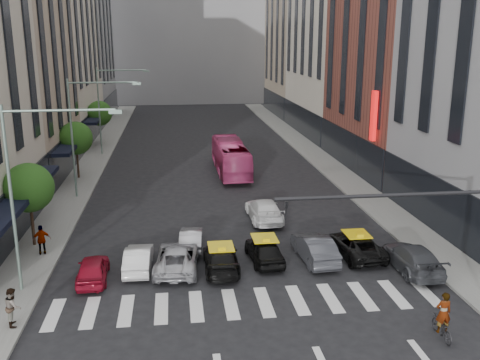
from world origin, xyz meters
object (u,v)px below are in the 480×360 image
object	(u,v)px
streetlamp_mid	(84,122)
car_white_front	(139,258)
car_red	(93,269)
bus	(231,157)
streetlamp_far	(108,99)
streetlamp_near	(30,174)
pedestrian_near	(13,307)
taxi_left	(221,258)
motorcycle	(442,328)
pedestrian_far	(42,240)
taxi_center	(264,250)

from	to	relation	value
streetlamp_mid	car_white_front	world-z (taller)	streetlamp_mid
car_red	bus	size ratio (longest dim) A/B	0.35
streetlamp_mid	car_red	size ratio (longest dim) A/B	2.41
car_white_front	bus	xyz separation A→B (m)	(7.20, 20.58, 0.84)
streetlamp_mid	streetlamp_far	xyz separation A→B (m)	(0.00, 16.00, 0.00)
streetlamp_near	pedestrian_near	size ratio (longest dim) A/B	5.35
taxi_left	bus	size ratio (longest dim) A/B	0.42
motorcycle	pedestrian_near	world-z (taller)	pedestrian_near
car_white_front	motorcycle	xyz separation A→B (m)	(12.80, -8.41, -0.19)
streetlamp_mid	pedestrian_far	distance (m)	12.58
streetlamp_far	bus	xyz separation A→B (m)	(11.78, -9.48, -4.42)
streetlamp_near	taxi_center	size ratio (longest dim) A/B	2.23
car_red	bus	xyz separation A→B (m)	(9.44, 21.66, 0.85)
streetlamp_far	motorcycle	xyz separation A→B (m)	(17.39, -38.47, -5.45)
car_white_front	pedestrian_near	distance (m)	7.30
streetlamp_mid	pedestrian_far	size ratio (longest dim) A/B	5.24
taxi_center	car_red	bearing A→B (deg)	3.79
motorcycle	pedestrian_far	distance (m)	21.33
streetlamp_far	car_white_front	bearing A→B (deg)	-81.33
car_red	motorcycle	size ratio (longest dim) A/B	2.14
bus	motorcycle	bearing A→B (deg)	100.11
taxi_center	pedestrian_far	xyz separation A→B (m)	(-12.36, 2.32, 0.32)
car_white_front	streetlamp_near	bearing A→B (deg)	24.49
motorcycle	streetlamp_mid	bearing A→B (deg)	-50.55
streetlamp_near	pedestrian_far	bearing A→B (deg)	101.78
car_white_front	bus	distance (m)	21.82
car_red	car_white_front	distance (m)	2.49
car_red	taxi_left	bearing A→B (deg)	-177.65
bus	pedestrian_far	bearing A→B (deg)	54.05
taxi_center	pedestrian_far	size ratio (longest dim) A/B	2.35
car_white_front	bus	size ratio (longest dim) A/B	0.37
streetlamp_far	taxi_left	size ratio (longest dim) A/B	2.01
motorcycle	car_white_front	bearing A→B (deg)	-31.58
bus	pedestrian_far	size ratio (longest dim) A/B	6.21
pedestrian_far	car_red	bearing A→B (deg)	117.74
car_white_front	taxi_center	distance (m)	6.85
car_white_front	pedestrian_far	xyz separation A→B (m)	(-5.51, 2.51, 0.36)
streetlamp_near	streetlamp_far	size ratio (longest dim) A/B	1.00
streetlamp_mid	taxi_center	distance (m)	18.72
pedestrian_far	streetlamp_mid	bearing A→B (deg)	-109.22
streetlamp_far	pedestrian_far	size ratio (longest dim) A/B	5.24
car_white_front	pedestrian_near	xyz separation A→B (m)	(-4.94, -5.37, 0.35)
taxi_center	pedestrian_near	world-z (taller)	pedestrian_near
pedestrian_near	car_red	bearing A→B (deg)	-47.20
car_red	pedestrian_far	distance (m)	4.87
taxi_left	pedestrian_far	world-z (taller)	pedestrian_far
car_white_front	taxi_center	xyz separation A→B (m)	(6.85, 0.19, 0.04)
taxi_left	motorcycle	world-z (taller)	taxi_left
pedestrian_near	streetlamp_mid	bearing A→B (deg)	-16.06
streetlamp_near	taxi_left	bearing A→B (deg)	8.73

